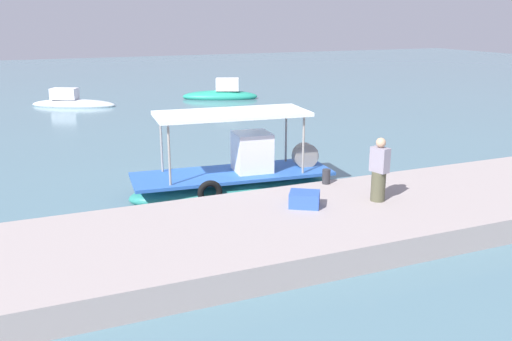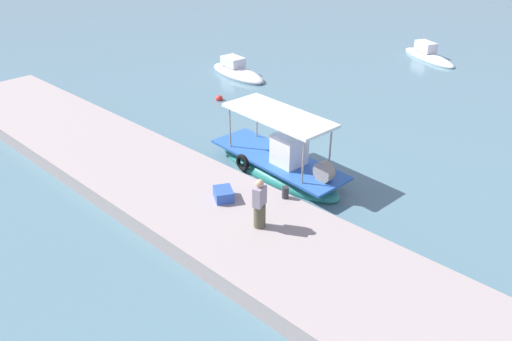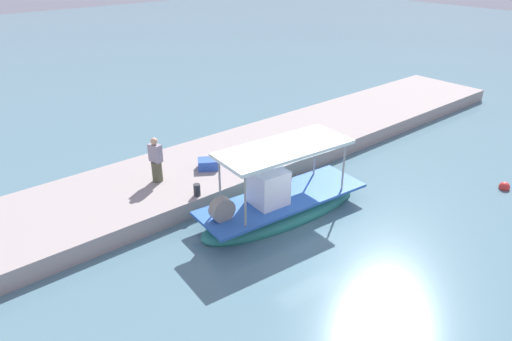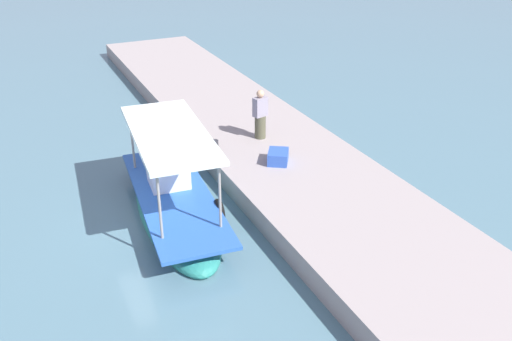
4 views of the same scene
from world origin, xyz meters
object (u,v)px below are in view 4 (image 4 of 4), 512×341
fisherman_near_bollard (260,116)px  mooring_bollard (215,147)px  main_fishing_boat (174,200)px  cargo_crate (278,157)px

fisherman_near_bollard → mooring_bollard: bearing=104.8°
main_fishing_boat → cargo_crate: bearing=-81.5°
main_fishing_boat → cargo_crate: (0.54, -3.59, 0.40)m
mooring_bollard → cargo_crate: 2.15m
cargo_crate → fisherman_near_bollard: bearing=-9.7°
main_fishing_boat → cargo_crate: main_fishing_boat is taller
main_fishing_boat → fisherman_near_bollard: (2.55, -3.93, 0.98)m
main_fishing_boat → mooring_bollard: size_ratio=15.27×
mooring_bollard → cargo_crate: (-1.52, -1.52, -0.02)m
fisherman_near_bollard → cargo_crate: (-2.01, 0.34, -0.58)m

